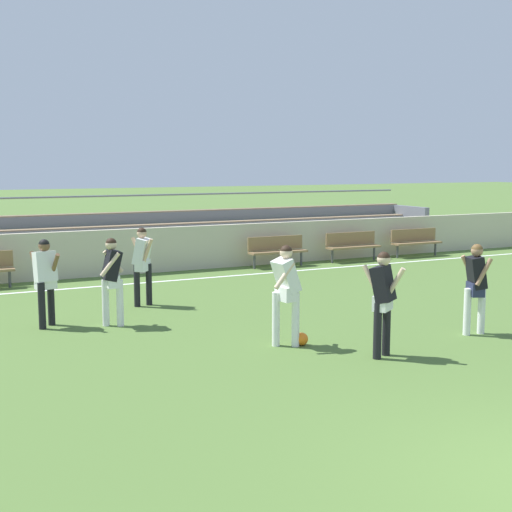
{
  "coord_description": "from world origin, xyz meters",
  "views": [
    {
      "loc": [
        -5.59,
        -3.98,
        3.04
      ],
      "look_at": [
        0.13,
        7.57,
        1.3
      ],
      "focal_mm": 48.4,
      "sensor_mm": 36.0,
      "label": 1
    }
  ],
  "objects_px": {
    "bench_centre_sideline": "(415,240)",
    "player_dark_pressing_high": "(112,274)",
    "player_dark_dropping_back": "(476,281)",
    "player_white_overlapping": "(45,275)",
    "player_dark_deep_cover": "(383,295)",
    "soccer_ball": "(302,339)",
    "bleacher_stand": "(190,233)",
    "player_white_challenging": "(142,259)",
    "bench_far_right": "(277,248)",
    "player_white_wide_right": "(286,286)",
    "bench_near_bin": "(352,244)"
  },
  "relations": [
    {
      "from": "bench_near_bin",
      "to": "player_dark_dropping_back",
      "type": "relative_size",
      "value": 1.11
    },
    {
      "from": "player_dark_deep_cover",
      "to": "player_dark_dropping_back",
      "type": "xyz_separation_m",
      "value": [
        2.36,
        0.45,
        -0.04
      ]
    },
    {
      "from": "player_dark_dropping_back",
      "to": "player_white_overlapping",
      "type": "distance_m",
      "value": 7.81
    },
    {
      "from": "bench_far_right",
      "to": "player_dark_deep_cover",
      "type": "distance_m",
      "value": 9.66
    },
    {
      "from": "bleacher_stand",
      "to": "player_white_overlapping",
      "type": "relative_size",
      "value": 10.62
    },
    {
      "from": "bleacher_stand",
      "to": "player_dark_deep_cover",
      "type": "bearing_deg",
      "value": -96.5
    },
    {
      "from": "bleacher_stand",
      "to": "player_dark_dropping_back",
      "type": "height_order",
      "value": "bleacher_stand"
    },
    {
      "from": "bleacher_stand",
      "to": "player_white_wide_right",
      "type": "relative_size",
      "value": 10.31
    },
    {
      "from": "player_dark_deep_cover",
      "to": "soccer_ball",
      "type": "distance_m",
      "value": 1.66
    },
    {
      "from": "bench_centre_sideline",
      "to": "player_white_overlapping",
      "type": "height_order",
      "value": "player_white_overlapping"
    },
    {
      "from": "bleacher_stand",
      "to": "player_white_wide_right",
      "type": "height_order",
      "value": "bleacher_stand"
    },
    {
      "from": "bench_centre_sideline",
      "to": "soccer_ball",
      "type": "height_order",
      "value": "bench_centre_sideline"
    },
    {
      "from": "bleacher_stand",
      "to": "soccer_ball",
      "type": "height_order",
      "value": "bleacher_stand"
    },
    {
      "from": "player_dark_deep_cover",
      "to": "bench_far_right",
      "type": "bearing_deg",
      "value": 71.77
    },
    {
      "from": "bench_centre_sideline",
      "to": "player_dark_pressing_high",
      "type": "relative_size",
      "value": 1.08
    },
    {
      "from": "player_white_wide_right",
      "to": "soccer_ball",
      "type": "xyz_separation_m",
      "value": [
        0.26,
        -0.08,
        -0.91
      ]
    },
    {
      "from": "player_white_wide_right",
      "to": "bench_centre_sideline",
      "type": "bearing_deg",
      "value": 40.75
    },
    {
      "from": "player_dark_deep_cover",
      "to": "player_white_challenging",
      "type": "relative_size",
      "value": 1.0
    },
    {
      "from": "bench_centre_sideline",
      "to": "bench_near_bin",
      "type": "relative_size",
      "value": 1.0
    },
    {
      "from": "bleacher_stand",
      "to": "player_dark_dropping_back",
      "type": "distance_m",
      "value": 11.51
    },
    {
      "from": "bleacher_stand",
      "to": "player_dark_pressing_high",
      "type": "height_order",
      "value": "bleacher_stand"
    },
    {
      "from": "player_white_wide_right",
      "to": "soccer_ball",
      "type": "height_order",
      "value": "player_white_wide_right"
    },
    {
      "from": "bench_near_bin",
      "to": "player_dark_dropping_back",
      "type": "distance_m",
      "value": 9.34
    },
    {
      "from": "player_white_wide_right",
      "to": "soccer_ball",
      "type": "distance_m",
      "value": 0.95
    },
    {
      "from": "player_white_wide_right",
      "to": "player_dark_dropping_back",
      "type": "height_order",
      "value": "player_white_wide_right"
    },
    {
      "from": "bench_near_bin",
      "to": "soccer_ball",
      "type": "distance_m",
      "value": 10.3
    },
    {
      "from": "bench_far_right",
      "to": "bench_centre_sideline",
      "type": "distance_m",
      "value": 5.14
    },
    {
      "from": "player_white_challenging",
      "to": "player_white_overlapping",
      "type": "height_order",
      "value": "player_white_challenging"
    },
    {
      "from": "player_white_challenging",
      "to": "player_dark_deep_cover",
      "type": "bearing_deg",
      "value": -68.21
    },
    {
      "from": "bench_far_right",
      "to": "player_white_overlapping",
      "type": "height_order",
      "value": "player_white_overlapping"
    },
    {
      "from": "bleacher_stand",
      "to": "bench_near_bin",
      "type": "distance_m",
      "value": 5.13
    },
    {
      "from": "player_white_challenging",
      "to": "soccer_ball",
      "type": "distance_m",
      "value": 4.64
    },
    {
      "from": "player_white_overlapping",
      "to": "player_dark_pressing_high",
      "type": "distance_m",
      "value": 1.22
    },
    {
      "from": "player_dark_deep_cover",
      "to": "soccer_ball",
      "type": "bearing_deg",
      "value": 123.95
    },
    {
      "from": "bench_far_right",
      "to": "bench_near_bin",
      "type": "height_order",
      "value": "same"
    },
    {
      "from": "bench_centre_sideline",
      "to": "bench_far_right",
      "type": "bearing_deg",
      "value": 180.0
    },
    {
      "from": "bench_centre_sideline",
      "to": "player_dark_pressing_high",
      "type": "xyz_separation_m",
      "value": [
        -11.41,
        -5.22,
        0.44
      ]
    },
    {
      "from": "bleacher_stand",
      "to": "player_white_challenging",
      "type": "bearing_deg",
      "value": -118.91
    },
    {
      "from": "player_dark_deep_cover",
      "to": "player_white_overlapping",
      "type": "height_order",
      "value": "player_dark_deep_cover"
    },
    {
      "from": "player_white_challenging",
      "to": "player_dark_pressing_high",
      "type": "relative_size",
      "value": 1.01
    },
    {
      "from": "bench_near_bin",
      "to": "player_dark_deep_cover",
      "type": "height_order",
      "value": "player_dark_deep_cover"
    },
    {
      "from": "bench_far_right",
      "to": "soccer_ball",
      "type": "height_order",
      "value": "bench_far_right"
    },
    {
      "from": "player_white_challenging",
      "to": "soccer_ball",
      "type": "relative_size",
      "value": 7.66
    },
    {
      "from": "player_dark_deep_cover",
      "to": "player_dark_pressing_high",
      "type": "xyz_separation_m",
      "value": [
        -3.25,
        3.95,
        -0.01
      ]
    },
    {
      "from": "player_white_wide_right",
      "to": "player_white_overlapping",
      "type": "xyz_separation_m",
      "value": [
        -3.34,
        3.17,
        -0.04
      ]
    },
    {
      "from": "player_white_challenging",
      "to": "player_dark_dropping_back",
      "type": "relative_size",
      "value": 1.03
    },
    {
      "from": "bleacher_stand",
      "to": "player_white_challenging",
      "type": "height_order",
      "value": "bleacher_stand"
    },
    {
      "from": "bench_far_right",
      "to": "player_dark_dropping_back",
      "type": "xyz_separation_m",
      "value": [
        -0.66,
        -8.72,
        0.42
      ]
    },
    {
      "from": "player_white_challenging",
      "to": "bench_far_right",
      "type": "bearing_deg",
      "value": 35.24
    },
    {
      "from": "bench_centre_sideline",
      "to": "bench_near_bin",
      "type": "height_order",
      "value": "same"
    }
  ]
}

